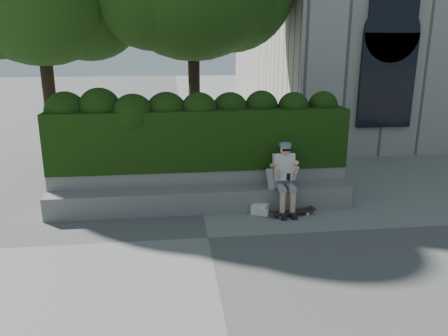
{
  "coord_description": "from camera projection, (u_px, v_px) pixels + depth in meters",
  "views": [
    {
      "loc": [
        -0.56,
        -6.86,
        3.2
      ],
      "look_at": [
        0.4,
        1.0,
        0.95
      ],
      "focal_mm": 35.0,
      "sensor_mm": 36.0,
      "label": 1
    }
  ],
  "objects": [
    {
      "name": "hedge",
      "position": [
        199.0,
        137.0,
        8.98
      ],
      "size": [
        6.0,
        1.0,
        1.2
      ],
      "primitive_type": "cube",
      "color": "black",
      "rests_on": "planter_wall"
    },
    {
      "name": "bench_ledge",
      "position": [
        202.0,
        200.0,
        8.62
      ],
      "size": [
        6.0,
        0.45,
        0.45
      ],
      "primitive_type": "cube",
      "color": "gray",
      "rests_on": "ground"
    },
    {
      "name": "backpack_plaid",
      "position": [
        275.0,
        178.0,
        8.58
      ],
      "size": [
        0.33,
        0.29,
        0.42
      ],
      "primitive_type": "cube",
      "rotation": [
        0.0,
        0.0,
        0.57
      ],
      "color": "#BBBDC1",
      "rests_on": "bench_ledge"
    },
    {
      "name": "backpack_ground",
      "position": [
        260.0,
        209.0,
        8.52
      ],
      "size": [
        0.37,
        0.34,
        0.2
      ],
      "primitive_type": "cube",
      "rotation": [
        0.0,
        0.0,
        -0.55
      ],
      "color": "silver",
      "rests_on": "ground"
    },
    {
      "name": "person",
      "position": [
        284.0,
        175.0,
        8.49
      ],
      "size": [
        0.4,
        0.76,
        1.38
      ],
      "color": "gray",
      "rests_on": "ground"
    },
    {
      "name": "ground",
      "position": [
        208.0,
        238.0,
        7.49
      ],
      "size": [
        80.0,
        80.0,
        0.0
      ],
      "primitive_type": "plane",
      "color": "slate",
      "rests_on": "ground"
    },
    {
      "name": "skateboard",
      "position": [
        293.0,
        212.0,
        8.45
      ],
      "size": [
        0.83,
        0.34,
        0.08
      ],
      "rotation": [
        0.0,
        0.0,
        0.18
      ],
      "color": "black",
      "rests_on": "ground"
    },
    {
      "name": "planter_wall",
      "position": [
        201.0,
        186.0,
        9.04
      ],
      "size": [
        6.0,
        0.5,
        0.75
      ],
      "primitive_type": "cube",
      "color": "gray",
      "rests_on": "ground"
    }
  ]
}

